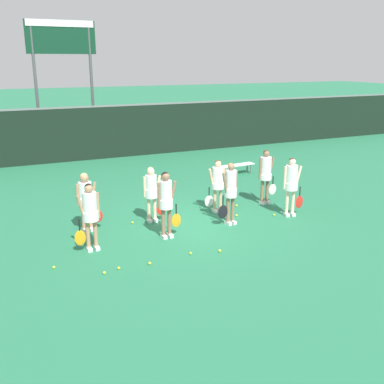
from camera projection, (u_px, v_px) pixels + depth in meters
ground_plane at (193, 222)px, 13.00m from camera, size 140.00×140.00×0.00m
fence_windscreen at (106, 132)px, 21.16m from camera, size 60.00×0.08×2.51m
scoreboard at (62, 52)px, 21.13m from camera, size 3.20×0.15×6.31m
bench_courtside at (236, 166)px, 18.27m from camera, size 1.71×0.53×0.43m
player_0 at (90, 211)px, 10.84m from camera, size 0.67×0.39×1.70m
player_1 at (166, 199)px, 11.62m from camera, size 0.64×0.37×1.78m
player_2 at (231, 189)px, 12.59m from camera, size 0.64×0.35×1.79m
player_3 at (291, 182)px, 13.28m from camera, size 0.66×0.40×1.78m
player_4 at (86, 197)px, 12.09m from camera, size 0.68×0.41×1.63m
player_5 at (151, 190)px, 12.82m from camera, size 0.65×0.37×1.62m
player_6 at (218, 182)px, 13.65m from camera, size 0.68×0.39×1.63m
player_7 at (266, 172)px, 14.42m from camera, size 0.69×0.41×1.78m
tennis_ball_0 at (191, 253)px, 10.84m from camera, size 0.06×0.06×0.06m
tennis_ball_1 at (237, 206)px, 14.38m from camera, size 0.07×0.07×0.07m
tennis_ball_2 at (171, 230)px, 12.35m from camera, size 0.07×0.07×0.07m
tennis_ball_3 at (54, 267)px, 10.10m from camera, size 0.06×0.06×0.06m
tennis_ball_4 at (274, 215)px, 13.52m from camera, size 0.07×0.07×0.07m
tennis_ball_5 at (150, 263)px, 10.30m from camera, size 0.07×0.07×0.07m
tennis_ball_6 at (119, 268)px, 10.06m from camera, size 0.07×0.07×0.07m
tennis_ball_7 at (132, 223)px, 12.88m from camera, size 0.07×0.07×0.07m
tennis_ball_8 at (237, 215)px, 13.48m from camera, size 0.07×0.07×0.07m
tennis_ball_9 at (220, 251)px, 10.97m from camera, size 0.07×0.07×0.07m
tennis_ball_10 at (104, 273)px, 9.84m from camera, size 0.07×0.07×0.07m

